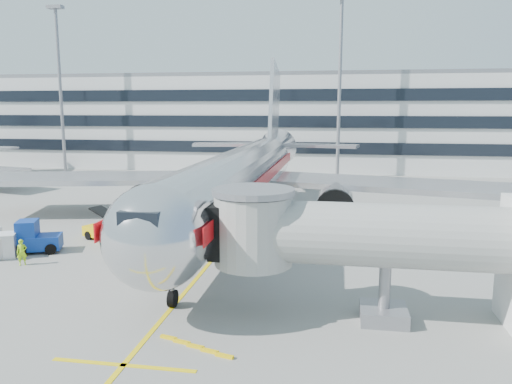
% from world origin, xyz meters
% --- Properties ---
extents(ground, '(180.00, 180.00, 0.00)m').
position_xyz_m(ground, '(0.00, 0.00, 0.00)').
color(ground, gray).
rests_on(ground, ground).
extents(lead_in_line, '(0.25, 70.00, 0.01)m').
position_xyz_m(lead_in_line, '(0.00, 10.00, 0.01)').
color(lead_in_line, yellow).
rests_on(lead_in_line, ground).
extents(stop_bar, '(6.00, 0.25, 0.01)m').
position_xyz_m(stop_bar, '(0.00, -14.00, 0.01)').
color(stop_bar, yellow).
rests_on(stop_bar, ground).
extents(main_jet, '(50.95, 48.70, 16.06)m').
position_xyz_m(main_jet, '(0.00, 11.72, 4.23)').
color(main_jet, silver).
rests_on(main_jet, ground).
extents(jet_bridge, '(17.80, 4.50, 7.00)m').
position_xyz_m(jet_bridge, '(12.18, -8.00, 3.87)').
color(jet_bridge, silver).
rests_on(jet_bridge, ground).
extents(terminal, '(150.00, 24.25, 15.60)m').
position_xyz_m(terminal, '(0.00, 57.95, 7.80)').
color(terminal, silver).
rests_on(terminal, ground).
extents(light_mast_west, '(2.40, 1.20, 25.45)m').
position_xyz_m(light_mast_west, '(-35.00, 42.00, 14.88)').
color(light_mast_west, gray).
rests_on(light_mast_west, ground).
extents(light_mast_centre, '(2.40, 1.20, 25.45)m').
position_xyz_m(light_mast_centre, '(8.00, 42.00, 14.88)').
color(light_mast_centre, gray).
rests_on(light_mast_centre, ground).
extents(belt_loader, '(5.23, 3.58, 2.48)m').
position_xyz_m(belt_loader, '(-8.77, 3.63, 0.70)').
color(belt_loader, yellow).
rests_on(belt_loader, ground).
extents(baggage_tug, '(3.48, 2.80, 2.29)m').
position_xyz_m(baggage_tug, '(-12.78, -0.17, 1.00)').
color(baggage_tug, navy).
rests_on(baggage_tug, ground).
extents(cargo_container_right, '(2.02, 2.02, 1.64)m').
position_xyz_m(cargo_container_right, '(-14.13, -1.58, 0.83)').
color(cargo_container_right, silver).
rests_on(cargo_container_right, ground).
extents(cargo_container_front, '(1.86, 1.86, 1.50)m').
position_xyz_m(cargo_container_front, '(-14.32, -1.74, 0.75)').
color(cargo_container_front, silver).
rests_on(cargo_container_front, ground).
extents(ramp_worker, '(0.74, 0.67, 1.70)m').
position_xyz_m(ramp_worker, '(-11.85, -3.03, 0.85)').
color(ramp_worker, '#A1E017').
rests_on(ramp_worker, ground).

